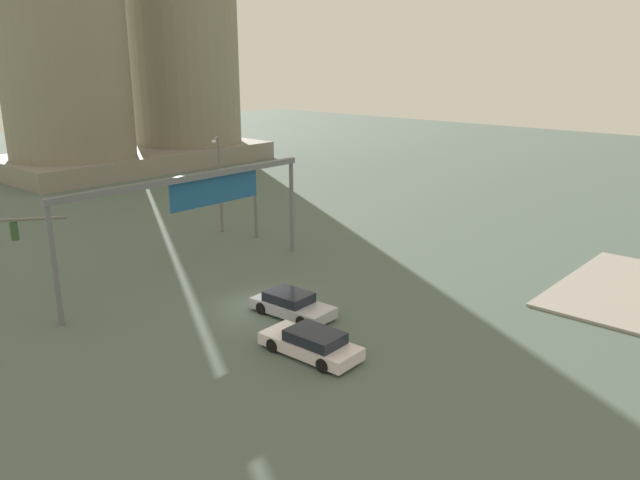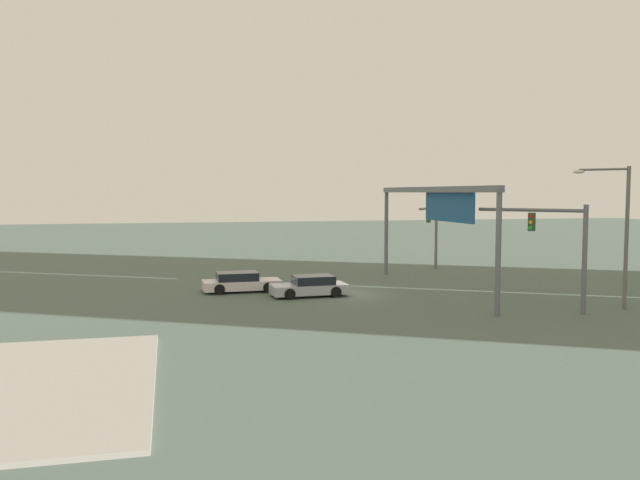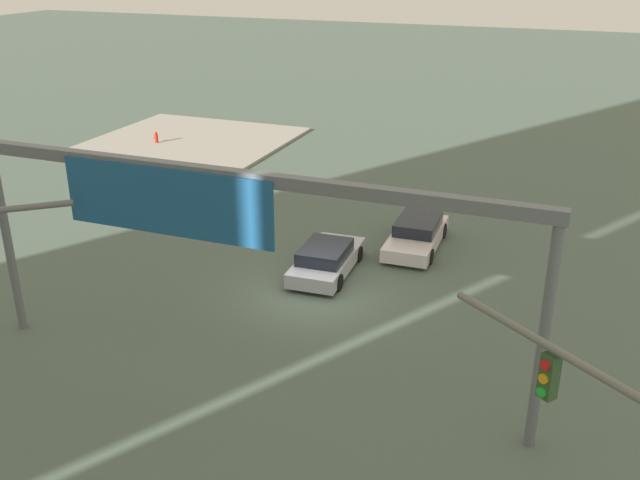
# 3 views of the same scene
# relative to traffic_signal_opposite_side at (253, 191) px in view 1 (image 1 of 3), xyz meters

# --- Properties ---
(ground_plane) EXTENTS (188.22, 188.22, 0.00)m
(ground_plane) POSITION_rel_traffic_signal_opposite_side_xyz_m (-7.96, -9.46, -3.76)
(ground_plane) COLOR #4D5E53
(traffic_signal_opposite_side) EXTENTS (4.43, 3.75, 5.48)m
(traffic_signal_opposite_side) POSITION_rel_traffic_signal_opposite_side_xyz_m (0.00, 0.00, 0.00)
(traffic_signal_opposite_side) COLOR slate
(traffic_signal_opposite_side) RESTS_ON ground
(streetlamp_curved_arm) EXTENTS (2.18, 2.10, 7.44)m
(streetlamp_curved_arm) POSITION_rel_traffic_signal_opposite_side_xyz_m (-0.05, 3.56, 0.64)
(streetlamp_curved_arm) COLOR #62625E
(streetlamp_curved_arm) RESTS_ON ground
(overhead_sign_gantry) EXTENTS (16.87, 0.43, 6.43)m
(overhead_sign_gantry) POSITION_rel_traffic_signal_opposite_side_xyz_m (-7.47, -3.51, 1.51)
(overhead_sign_gantry) COLOR slate
(overhead_sign_gantry) RESTS_ON ground
(sedan_car_approaching) EXTENTS (2.15, 4.51, 1.21)m
(sedan_car_approaching) POSITION_rel_traffic_signal_opposite_side_xyz_m (-7.69, -11.25, -3.18)
(sedan_car_approaching) COLOR #ADAFBE
(sedan_car_approaching) RESTS_ON ground
(sedan_car_waiting_far) EXTENTS (2.10, 4.79, 1.21)m
(sedan_car_waiting_far) POSITION_rel_traffic_signal_opposite_side_xyz_m (-10.33, -15.04, -3.18)
(sedan_car_waiting_far) COLOR silver
(sedan_car_waiting_far) RESTS_ON ground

